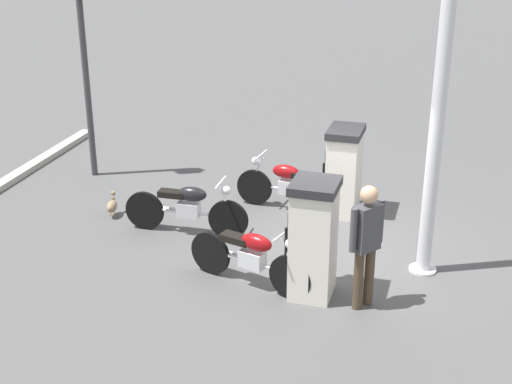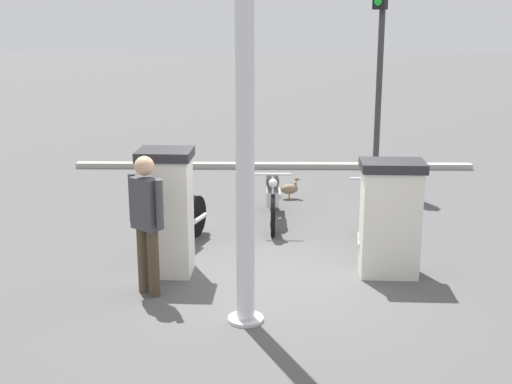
{
  "view_description": "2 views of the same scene",
  "coord_description": "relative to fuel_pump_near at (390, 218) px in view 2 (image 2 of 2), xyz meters",
  "views": [
    {
      "loc": [
        -1.44,
        9.94,
        5.0
      ],
      "look_at": [
        1.08,
        0.27,
        0.94
      ],
      "focal_mm": 50.0,
      "sensor_mm": 36.0,
      "label": 1
    },
    {
      "loc": [
        -8.41,
        0.16,
        3.29
      ],
      "look_at": [
        1.21,
        0.31,
        0.79
      ],
      "focal_mm": 47.37,
      "sensor_mm": 36.0,
      "label": 2
    }
  ],
  "objects": [
    {
      "name": "fuel_pump_far",
      "position": [
        -0.0,
        2.9,
        0.07
      ],
      "size": [
        0.67,
        0.71,
        1.66
      ],
      "color": "silver",
      "rests_on": "ground"
    },
    {
      "name": "road_edge_kerb",
      "position": [
        6.39,
        1.45,
        -0.71
      ],
      "size": [
        0.26,
        8.85,
        0.12
      ],
      "color": "#9E9E93",
      "rests_on": "ground"
    },
    {
      "name": "attendant_person",
      "position": [
        -0.71,
        3.03,
        0.22
      ],
      "size": [
        0.43,
        0.5,
        1.72
      ],
      "color": "#473828",
      "rests_on": "ground"
    },
    {
      "name": "fuel_pump_near",
      "position": [
        0.0,
        0.0,
        0.0
      ],
      "size": [
        0.63,
        0.83,
        1.52
      ],
      "color": "silver",
      "rests_on": "ground"
    },
    {
      "name": "canopy_support_pole",
      "position": [
        -1.46,
        1.83,
        1.49
      ],
      "size": [
        0.4,
        0.4,
        4.69
      ],
      "color": "silver",
      "rests_on": "ground"
    },
    {
      "name": "ground_plane",
      "position": [
        0.02,
        1.45,
        -0.77
      ],
      "size": [
        120.0,
        120.0,
        0.0
      ],
      "primitive_type": "plane",
      "color": "#4C4C4C"
    },
    {
      "name": "motorcycle_extra",
      "position": [
        2.29,
        1.5,
        -0.3
      ],
      "size": [
        2.08,
        0.56,
        0.96
      ],
      "color": "black",
      "rests_on": "ground"
    },
    {
      "name": "roadside_traffic_light",
      "position": [
        4.96,
        -0.58,
        2.03
      ],
      "size": [
        0.39,
        0.31,
        4.15
      ],
      "color": "#38383A",
      "rests_on": "ground"
    },
    {
      "name": "wandering_duck",
      "position": [
        3.79,
        1.17,
        -0.58
      ],
      "size": [
        0.23,
        0.41,
        0.41
      ],
      "color": "#847051",
      "rests_on": "ground"
    },
    {
      "name": "motorcycle_near_pump",
      "position": [
        0.89,
        0.14,
        -0.3
      ],
      "size": [
        2.05,
        0.61,
        0.96
      ],
      "color": "black",
      "rests_on": "ground"
    },
    {
      "name": "motorcycle_far_pump",
      "position": [
        0.86,
        2.89,
        -0.3
      ],
      "size": [
        1.9,
        0.82,
        0.96
      ],
      "color": "black",
      "rests_on": "ground"
    }
  ]
}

